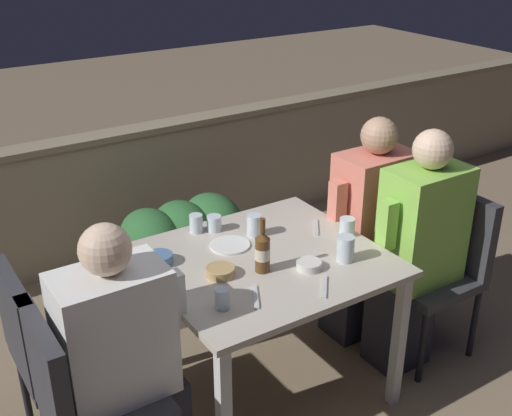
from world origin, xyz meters
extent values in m
plane|color=#847056|center=(0.00, 0.00, 0.00)|extent=(16.00, 16.00, 0.00)
cube|color=gray|center=(0.00, 1.69, 0.42)|extent=(9.00, 0.14, 0.84)
cube|color=gray|center=(0.00, 1.69, 0.86)|extent=(9.00, 0.18, 0.04)
cube|color=#BCB2A3|center=(0.00, 0.00, 0.73)|extent=(1.03, 0.95, 0.03)
cube|color=silver|center=(0.47, -0.42, 0.36)|extent=(0.05, 0.05, 0.71)
cube|color=silver|center=(-0.47, 0.42, 0.36)|extent=(0.05, 0.05, 0.71)
cube|color=silver|center=(0.47, 0.42, 0.36)|extent=(0.05, 0.05, 0.71)
cube|color=brown|center=(0.10, 1.03, 0.14)|extent=(0.76, 0.36, 0.28)
ellipsoid|color=#2D6633|center=(-0.11, 1.03, 0.43)|extent=(0.34, 0.47, 0.32)
ellipsoid|color=#2D6633|center=(0.10, 1.03, 0.43)|extent=(0.34, 0.47, 0.32)
ellipsoid|color=#2D6633|center=(0.30, 1.03, 0.43)|extent=(0.34, 0.47, 0.32)
cube|color=#333338|center=(-0.85, -0.16, 0.44)|extent=(0.44, 0.44, 0.05)
cube|color=#333338|center=(-1.04, -0.16, 0.67)|extent=(0.06, 0.44, 0.42)
cylinder|color=black|center=(-0.66, 0.03, 0.21)|extent=(0.03, 0.03, 0.42)
cube|color=white|center=(-0.78, -0.16, 0.73)|extent=(0.41, 0.26, 0.53)
cube|color=white|center=(-0.53, -0.16, 0.80)|extent=(0.07, 0.07, 0.24)
sphere|color=beige|center=(-0.78, -0.16, 1.09)|extent=(0.19, 0.19, 0.19)
cube|color=#333338|center=(-0.85, 0.19, 0.44)|extent=(0.44, 0.44, 0.05)
cube|color=#333338|center=(-1.05, 0.19, 0.67)|extent=(0.06, 0.44, 0.42)
cylinder|color=black|center=(-0.66, 0.00, 0.21)|extent=(0.03, 0.03, 0.42)
cylinder|color=black|center=(-1.05, 0.38, 0.21)|extent=(0.03, 0.03, 0.42)
cylinder|color=black|center=(-0.66, 0.38, 0.21)|extent=(0.03, 0.03, 0.42)
cube|color=#333338|center=(0.88, -0.19, 0.44)|extent=(0.44, 0.44, 0.05)
cube|color=#333338|center=(1.07, -0.19, 0.67)|extent=(0.06, 0.44, 0.42)
cylinder|color=black|center=(0.69, -0.38, 0.21)|extent=(0.03, 0.03, 0.42)
cylinder|color=black|center=(1.07, -0.38, 0.21)|extent=(0.03, 0.03, 0.42)
cylinder|color=black|center=(0.69, 0.00, 0.21)|extent=(0.03, 0.03, 0.42)
cylinder|color=black|center=(1.07, 0.00, 0.21)|extent=(0.03, 0.03, 0.42)
cube|color=#282833|center=(0.71, -0.19, 0.23)|extent=(0.28, 0.23, 0.47)
cube|color=#8CCC4C|center=(0.81, -0.19, 0.77)|extent=(0.40, 0.26, 0.60)
cube|color=#8CCC4C|center=(0.56, -0.19, 0.84)|extent=(0.07, 0.07, 0.24)
sphere|color=beige|center=(0.81, -0.19, 1.16)|extent=(0.19, 0.19, 0.19)
cube|color=#333338|center=(0.85, 0.14, 0.44)|extent=(0.44, 0.44, 0.05)
cube|color=#333338|center=(1.05, 0.14, 0.67)|extent=(0.06, 0.44, 0.42)
cylinder|color=black|center=(0.66, -0.05, 0.21)|extent=(0.03, 0.03, 0.42)
cylinder|color=black|center=(1.04, -0.05, 0.21)|extent=(0.03, 0.03, 0.42)
cylinder|color=black|center=(0.66, 0.33, 0.21)|extent=(0.03, 0.03, 0.42)
cylinder|color=black|center=(1.04, 0.33, 0.21)|extent=(0.03, 0.03, 0.42)
cube|color=#282833|center=(0.68, 0.14, 0.23)|extent=(0.28, 0.23, 0.47)
cube|color=#E07A66|center=(0.78, 0.14, 0.76)|extent=(0.40, 0.26, 0.58)
cube|color=#E07A66|center=(0.53, 0.14, 0.82)|extent=(0.07, 0.07, 0.24)
sphere|color=tan|center=(0.78, 0.14, 1.14)|extent=(0.19, 0.19, 0.19)
cylinder|color=brown|center=(-0.07, -0.09, 0.82)|extent=(0.07, 0.07, 0.16)
cylinder|color=beige|center=(-0.07, -0.09, 0.83)|extent=(0.07, 0.07, 0.05)
cone|color=brown|center=(-0.07, -0.09, 0.91)|extent=(0.07, 0.07, 0.03)
cylinder|color=brown|center=(-0.07, -0.09, 0.96)|extent=(0.02, 0.02, 0.07)
cylinder|color=white|center=(-0.07, 0.18, 0.75)|extent=(0.19, 0.19, 0.01)
cylinder|color=silver|center=(0.11, -0.18, 0.76)|extent=(0.11, 0.11, 0.03)
torus|color=silver|center=(0.11, -0.18, 0.77)|extent=(0.11, 0.11, 0.01)
cylinder|color=tan|center=(-0.24, -0.03, 0.76)|extent=(0.13, 0.13, 0.04)
torus|color=tan|center=(-0.24, -0.03, 0.78)|extent=(0.13, 0.13, 0.01)
cylinder|color=#4C709E|center=(-0.42, 0.21, 0.77)|extent=(0.12, 0.12, 0.05)
torus|color=#4C709E|center=(-0.42, 0.21, 0.78)|extent=(0.12, 0.12, 0.01)
cylinder|color=silver|center=(-0.36, -0.24, 0.79)|extent=(0.06, 0.06, 0.09)
cylinder|color=silver|center=(-0.14, 0.39, 0.79)|extent=(0.06, 0.06, 0.09)
cylinder|color=silver|center=(0.08, 0.21, 0.80)|extent=(0.07, 0.07, 0.11)
cylinder|color=silver|center=(0.46, -0.03, 0.79)|extent=(0.07, 0.07, 0.09)
cylinder|color=silver|center=(-0.06, 0.36, 0.78)|extent=(0.07, 0.07, 0.08)
cylinder|color=silver|center=(0.29, -0.21, 0.80)|extent=(0.08, 0.08, 0.12)
cube|color=silver|center=(0.38, 0.11, 0.75)|extent=(0.12, 0.15, 0.01)
cube|color=silver|center=(-0.21, -0.25, 0.75)|extent=(0.10, 0.16, 0.01)
cube|color=silver|center=(0.07, -0.34, 0.75)|extent=(0.12, 0.14, 0.01)
camera|label=1|loc=(-1.40, -2.10, 2.17)|focal=45.00mm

